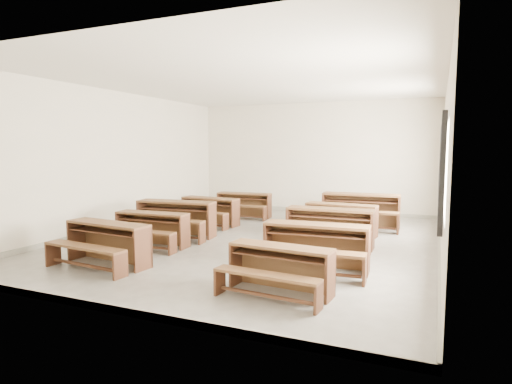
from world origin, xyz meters
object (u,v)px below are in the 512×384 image
at_px(desk_set_4, 244,203).
at_px(desk_set_9, 360,208).
at_px(desk_set_6, 315,244).
at_px(desk_set_7, 329,225).
at_px(desk_set_8, 340,217).
at_px(desk_set_1, 151,227).
at_px(desk_set_5, 279,266).
at_px(desk_set_0, 106,240).
at_px(desk_set_3, 209,209).
at_px(desk_set_2, 175,216).

relative_size(desk_set_4, desk_set_9, 0.84).
bearing_deg(desk_set_6, desk_set_4, 123.49).
bearing_deg(desk_set_7, desk_set_8, 90.11).
xyz_separation_m(desk_set_1, desk_set_5, (3.19, -1.54, -0.02)).
relative_size(desk_set_0, desk_set_3, 1.04).
bearing_deg(desk_set_3, desk_set_8, 4.74).
distance_m(desk_set_3, desk_set_9, 3.66).
distance_m(desk_set_5, desk_set_7, 2.83).
bearing_deg(desk_set_3, desk_set_1, -82.55).
bearing_deg(desk_set_5, desk_set_0, -178.48).
height_order(desk_set_1, desk_set_5, desk_set_1).
distance_m(desk_set_1, desk_set_7, 3.43).
distance_m(desk_set_2, desk_set_6, 3.68).
distance_m(desk_set_4, desk_set_9, 3.21).
distance_m(desk_set_0, desk_set_3, 3.84).
distance_m(desk_set_2, desk_set_3, 1.50).
height_order(desk_set_3, desk_set_4, desk_set_3).
relative_size(desk_set_0, desk_set_1, 1.08).
relative_size(desk_set_2, desk_set_9, 0.97).
bearing_deg(desk_set_1, desk_set_4, 84.16).
xyz_separation_m(desk_set_4, desk_set_7, (2.99, -2.57, 0.05)).
distance_m(desk_set_3, desk_set_5, 5.18).
xyz_separation_m(desk_set_1, desk_set_4, (0.19, 3.85, 0.00)).
height_order(desk_set_4, desk_set_6, desk_set_6).
distance_m(desk_set_0, desk_set_2, 2.34).
bearing_deg(desk_set_6, desk_set_5, -101.11).
relative_size(desk_set_0, desk_set_7, 0.96).
bearing_deg(desk_set_1, desk_set_7, 19.02).
xyz_separation_m(desk_set_2, desk_set_3, (-0.01, 1.50, -0.05)).
distance_m(desk_set_3, desk_set_4, 1.42).
height_order(desk_set_3, desk_set_6, desk_set_6).
distance_m(desk_set_1, desk_set_5, 3.55).
bearing_deg(desk_set_8, desk_set_9, 82.89).
bearing_deg(desk_set_4, desk_set_5, -66.31).
xyz_separation_m(desk_set_3, desk_set_6, (3.45, -2.81, 0.03)).
xyz_separation_m(desk_set_2, desk_set_7, (3.27, 0.33, -0.01)).
relative_size(desk_set_1, desk_set_3, 0.96).
distance_m(desk_set_6, desk_set_7, 1.64).
height_order(desk_set_2, desk_set_5, desk_set_2).
xyz_separation_m(desk_set_3, desk_set_8, (3.25, -0.02, 0.01)).
distance_m(desk_set_4, desk_set_8, 3.28).
height_order(desk_set_6, desk_set_7, desk_set_7).
bearing_deg(desk_set_0, desk_set_9, 62.18).
relative_size(desk_set_2, desk_set_4, 1.16).
bearing_deg(desk_set_8, desk_set_4, 159.42).
xyz_separation_m(desk_set_6, desk_set_9, (0.03, 3.92, 0.05)).
height_order(desk_set_3, desk_set_9, desk_set_9).
bearing_deg(desk_set_0, desk_set_4, 94.94).
bearing_deg(desk_set_2, desk_set_8, 18.22).
relative_size(desk_set_3, desk_set_5, 1.07).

